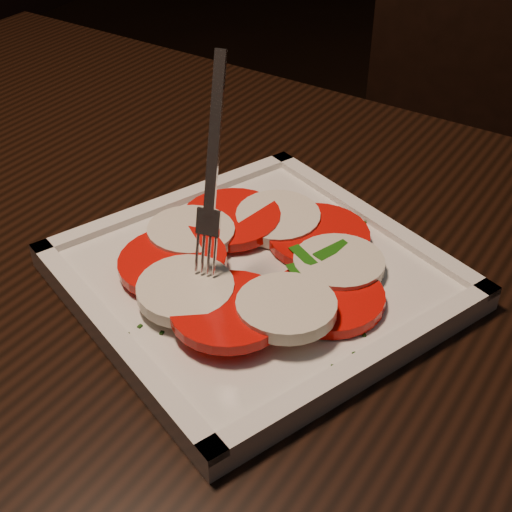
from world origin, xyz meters
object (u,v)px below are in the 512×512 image
at_px(fork, 216,162).
at_px(table, 170,371).
at_px(chair, 478,132).
at_px(plate, 256,279).

bearing_deg(fork, table, -167.03).
bearing_deg(table, fork, 23.36).
distance_m(chair, plate, 0.82).
xyz_separation_m(table, fork, (0.04, 0.02, 0.21)).
relative_size(table, chair, 1.35).
relative_size(plate, fork, 1.72).
height_order(table, chair, chair).
distance_m(table, plate, 0.13).
relative_size(chair, fork, 6.15).
xyz_separation_m(chair, plate, (-0.01, -0.79, 0.22)).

